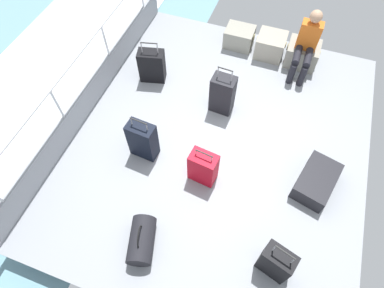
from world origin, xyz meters
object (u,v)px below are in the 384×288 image
at_px(cargo_crate_0, 239,37).
at_px(suitcase_3, 203,167).
at_px(suitcase_1, 152,66).
at_px(cargo_crate_2, 302,54).
at_px(suitcase_0, 143,140).
at_px(passenger_seated, 307,43).
at_px(suitcase_2, 222,94).
at_px(suitcase_4, 316,181).
at_px(suitcase_5, 276,262).
at_px(duffel_bag, 142,240).
at_px(cargo_crate_1, 271,45).

bearing_deg(cargo_crate_0, suitcase_3, -84.77).
bearing_deg(suitcase_3, suitcase_1, 132.90).
relative_size(cargo_crate_2, suitcase_0, 0.74).
relative_size(cargo_crate_0, passenger_seated, 0.51).
relative_size(suitcase_0, suitcase_2, 0.89).
height_order(cargo_crate_0, cargo_crate_2, cargo_crate_2).
xyz_separation_m(cargo_crate_2, suitcase_4, (0.61, -2.41, -0.06)).
height_order(suitcase_0, suitcase_4, suitcase_0).
bearing_deg(suitcase_5, cargo_crate_2, 94.35).
relative_size(suitcase_2, suitcase_5, 1.21).
height_order(cargo_crate_2, suitcase_4, cargo_crate_2).
bearing_deg(duffel_bag, cargo_crate_2, 71.69).
bearing_deg(suitcase_5, suitcase_2, 120.93).
distance_m(cargo_crate_1, suitcase_5, 3.83).
relative_size(suitcase_0, duffel_bag, 1.25).
relative_size(passenger_seated, duffel_bag, 1.74).
xyz_separation_m(passenger_seated, suitcase_2, (-1.03, -1.33, -0.24)).
bearing_deg(suitcase_4, suitcase_5, -104.08).
xyz_separation_m(cargo_crate_2, suitcase_0, (-1.85, -2.71, 0.13)).
relative_size(cargo_crate_1, suitcase_2, 0.61).
bearing_deg(duffel_bag, suitcase_2, 83.45).
distance_m(suitcase_1, duffel_bag, 2.90).
xyz_separation_m(suitcase_0, suitcase_5, (2.14, -1.00, -0.05)).
bearing_deg(duffel_bag, passenger_seated, 70.88).
height_order(cargo_crate_1, suitcase_4, cargo_crate_1).
bearing_deg(suitcase_1, cargo_crate_1, 36.05).
bearing_deg(cargo_crate_1, suitcase_4, -64.07).
xyz_separation_m(passenger_seated, suitcase_3, (-0.91, -2.63, -0.30)).
distance_m(cargo_crate_0, suitcase_1, 1.79).
distance_m(cargo_crate_2, suitcase_1, 2.67).
height_order(cargo_crate_0, suitcase_1, suitcase_1).
bearing_deg(duffel_bag, suitcase_3, 70.83).
xyz_separation_m(cargo_crate_0, suitcase_4, (1.78, -2.49, -0.04)).
bearing_deg(suitcase_5, cargo_crate_1, 102.96).
height_order(cargo_crate_2, suitcase_2, suitcase_2).
distance_m(suitcase_1, suitcase_5, 3.59).
xyz_separation_m(suitcase_2, suitcase_3, (0.12, -1.30, -0.06)).
height_order(suitcase_4, duffel_bag, duffel_bag).
xyz_separation_m(suitcase_0, suitcase_3, (0.94, -0.10, -0.05)).
bearing_deg(cargo_crate_0, suitcase_5, -68.95).
bearing_deg(passenger_seated, cargo_crate_1, 160.55).
height_order(cargo_crate_0, passenger_seated, passenger_seated).
xyz_separation_m(suitcase_0, duffel_bag, (0.54, -1.27, -0.17)).
distance_m(cargo_crate_0, suitcase_3, 2.91).
distance_m(cargo_crate_2, suitcase_3, 2.96).
xyz_separation_m(suitcase_0, suitcase_2, (0.82, 1.20, 0.02)).
relative_size(cargo_crate_1, duffel_bag, 0.85).
bearing_deg(cargo_crate_2, suitcase_5, -85.65).
xyz_separation_m(suitcase_4, suitcase_5, (-0.32, -1.30, 0.14)).
height_order(suitcase_4, suitcase_5, suitcase_5).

